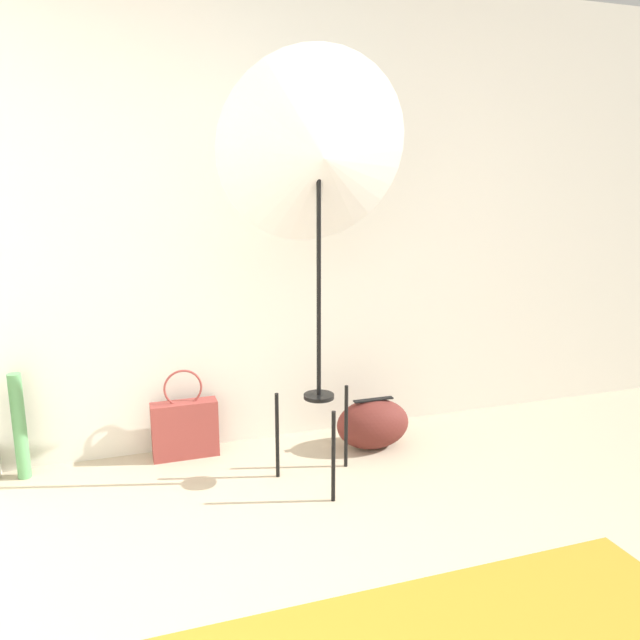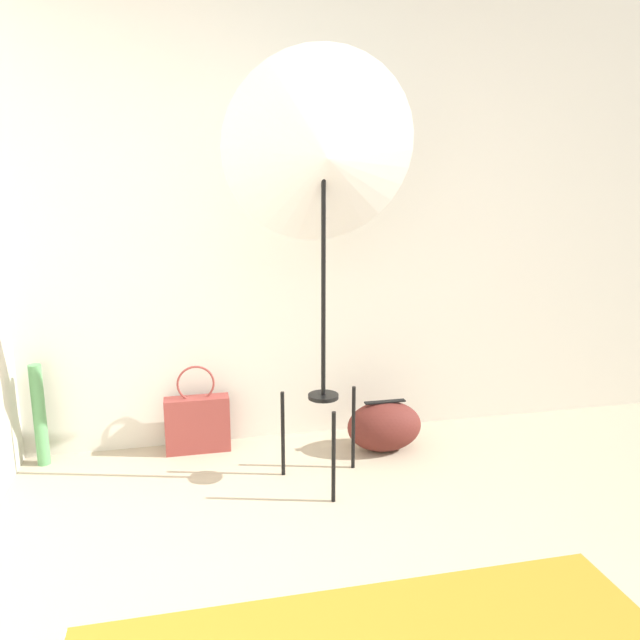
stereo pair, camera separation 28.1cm
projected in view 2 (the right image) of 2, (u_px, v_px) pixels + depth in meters
The scene contains 5 objects.
wall_back at pixel (241, 220), 3.49m from camera, with size 8.00×0.05×2.60m.
photo_umbrella at pixel (324, 156), 2.87m from camera, with size 0.93×0.45×2.11m.
tote_bag at pixel (198, 423), 3.55m from camera, with size 0.36×0.11×0.51m.
duffel_bag at pixel (384, 426), 3.57m from camera, with size 0.43×0.29×0.30m.
paper_roll at pixel (39, 415), 3.35m from camera, with size 0.07×0.07×0.57m.
Camera 2 is at (-0.34, -1.31, 1.52)m, focal length 35.00 mm.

